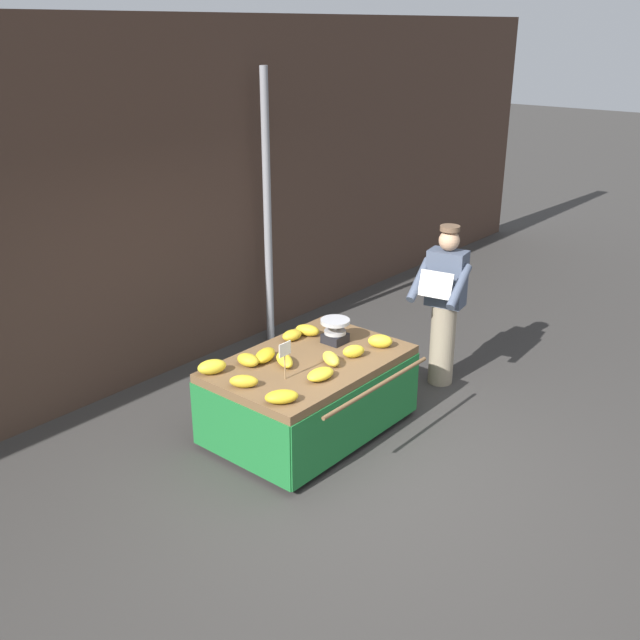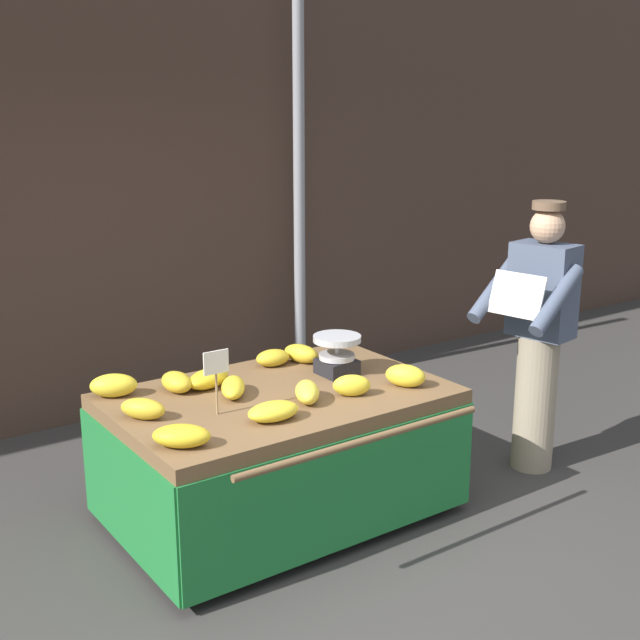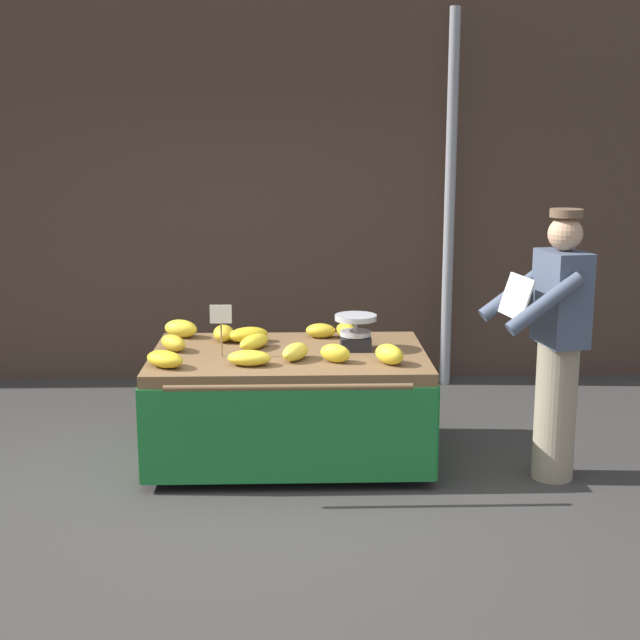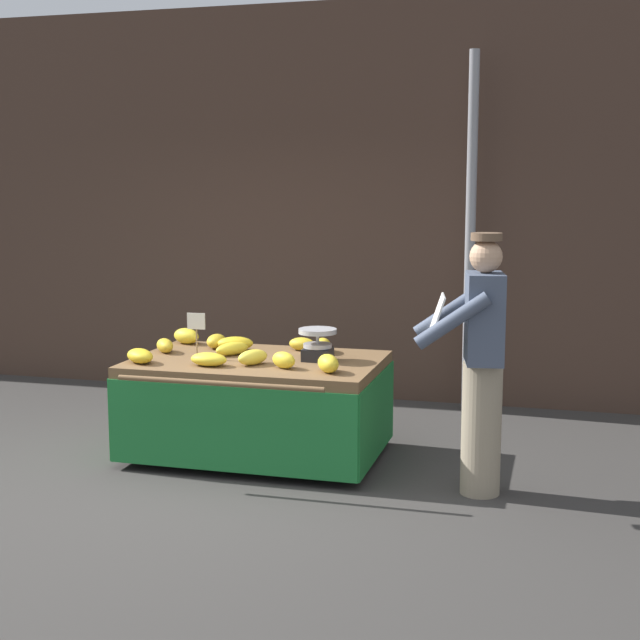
# 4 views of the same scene
# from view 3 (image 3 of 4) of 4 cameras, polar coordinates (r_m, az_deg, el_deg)

# --- Properties ---
(ground_plane) EXTENTS (60.00, 60.00, 0.00)m
(ground_plane) POSITION_cam_3_polar(r_m,az_deg,el_deg) (5.43, -5.17, -11.79)
(ground_plane) COLOR #383533
(back_wall) EXTENTS (16.00, 0.24, 3.68)m
(back_wall) POSITION_cam_3_polar(r_m,az_deg,el_deg) (7.96, -4.17, 9.44)
(back_wall) COLOR #473328
(back_wall) RESTS_ON ground
(street_pole) EXTENTS (0.09, 0.09, 3.16)m
(street_pole) POSITION_cam_3_polar(r_m,az_deg,el_deg) (7.73, 8.20, 7.35)
(street_pole) COLOR gray
(street_pole) RESTS_ON ground
(banana_cart) EXTENTS (1.83, 1.39, 0.74)m
(banana_cart) POSITION_cam_3_polar(r_m,az_deg,el_deg) (6.01, -1.97, -3.82)
(banana_cart) COLOR brown
(banana_cart) RESTS_ON ground
(weighing_scale) EXTENTS (0.28, 0.28, 0.23)m
(weighing_scale) POSITION_cam_3_polar(r_m,az_deg,el_deg) (6.01, 2.27, -0.76)
(weighing_scale) COLOR black
(weighing_scale) RESTS_ON banana_cart
(price_sign) EXTENTS (0.14, 0.01, 0.34)m
(price_sign) POSITION_cam_3_polar(r_m,az_deg,el_deg) (5.82, -6.29, 0.06)
(price_sign) COLOR #997A51
(price_sign) RESTS_ON banana_cart
(banana_bunch_0) EXTENTS (0.23, 0.20, 0.12)m
(banana_bunch_0) POSITION_cam_3_polar(r_m,az_deg,el_deg) (5.68, 0.97, -2.11)
(banana_bunch_0) COLOR yellow
(banana_bunch_0) RESTS_ON banana_cart
(banana_bunch_1) EXTENTS (0.31, 0.23, 0.11)m
(banana_bunch_1) POSITION_cam_3_polar(r_m,az_deg,el_deg) (6.23, -4.55, -0.94)
(banana_bunch_1) COLOR gold
(banana_bunch_1) RESTS_ON banana_cart
(banana_bunch_2) EXTENTS (0.24, 0.26, 0.11)m
(banana_bunch_2) POSITION_cam_3_polar(r_m,az_deg,el_deg) (6.06, -9.27, -1.44)
(banana_bunch_2) COLOR gold
(banana_bunch_2) RESTS_ON banana_cart
(banana_bunch_3) EXTENTS (0.19, 0.27, 0.11)m
(banana_bunch_3) POSITION_cam_3_polar(r_m,az_deg,el_deg) (6.32, 1.68, -0.70)
(banana_bunch_3) COLOR gold
(banana_bunch_3) RESTS_ON banana_cart
(banana_bunch_4) EXTENTS (0.23, 0.28, 0.11)m
(banana_bunch_4) POSITION_cam_3_polar(r_m,az_deg,el_deg) (5.73, -1.56, -2.02)
(banana_bunch_4) COLOR yellow
(banana_bunch_4) RESTS_ON banana_cart
(banana_bunch_5) EXTENTS (0.31, 0.29, 0.10)m
(banana_bunch_5) POSITION_cam_3_polar(r_m,az_deg,el_deg) (5.64, -9.78, -2.45)
(banana_bunch_5) COLOR gold
(banana_bunch_5) RESTS_ON banana_cart
(banana_bunch_6) EXTENTS (0.23, 0.17, 0.10)m
(banana_bunch_6) POSITION_cam_3_polar(r_m,az_deg,el_deg) (6.35, 0.04, -0.68)
(banana_bunch_6) COLOR gold
(banana_bunch_6) RESTS_ON banana_cart
(banana_bunch_7) EXTENTS (0.23, 0.26, 0.13)m
(banana_bunch_7) POSITION_cam_3_polar(r_m,az_deg,el_deg) (5.65, 4.41, -2.17)
(banana_bunch_7) COLOR yellow
(banana_bunch_7) RESTS_ON banana_cart
(banana_bunch_8) EXTENTS (0.26, 0.32, 0.10)m
(banana_bunch_8) POSITION_cam_3_polar(r_m,az_deg,el_deg) (6.04, -4.18, -1.39)
(banana_bunch_8) COLOR yellow
(banana_bunch_8) RESTS_ON banana_cart
(banana_bunch_9) EXTENTS (0.29, 0.19, 0.10)m
(banana_bunch_9) POSITION_cam_3_polar(r_m,az_deg,el_deg) (5.63, -4.49, -2.41)
(banana_bunch_9) COLOR yellow
(banana_bunch_9) RESTS_ON banana_cart
(banana_bunch_10) EXTENTS (0.29, 0.25, 0.13)m
(banana_bunch_10) POSITION_cam_3_polar(r_m,az_deg,el_deg) (6.44, -8.79, -0.54)
(banana_bunch_10) COLOR yellow
(banana_bunch_10) RESTS_ON banana_cart
(banana_bunch_11) EXTENTS (0.16, 0.23, 0.11)m
(banana_bunch_11) POSITION_cam_3_polar(r_m,az_deg,el_deg) (6.28, -6.11, -0.84)
(banana_bunch_11) COLOR gold
(banana_bunch_11) RESTS_ON banana_cart
(vendor_person) EXTENTS (0.64, 0.59, 1.71)m
(vendor_person) POSITION_cam_3_polar(r_m,az_deg,el_deg) (5.78, 14.74, -1.52)
(vendor_person) COLOR gray
(vendor_person) RESTS_ON ground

